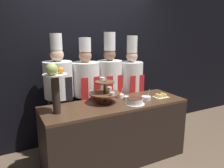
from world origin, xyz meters
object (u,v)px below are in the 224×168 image
Objects in this scene: chef_center_right at (110,86)px; chef_right at (131,85)px; fruit_pedestal at (55,81)px; cup_white at (126,98)px; cake_round at (135,101)px; serving_bowl_near at (146,98)px; chef_left at (59,92)px; cake_square_tray at (161,96)px; chef_center_left at (86,91)px; tiered_stand at (105,91)px; serving_bowl_far at (120,96)px.

chef_right is (0.41, 0.00, -0.03)m from chef_center_right.
fruit_pedestal reaches higher than cup_white.
cup_white is (1.03, 0.10, -0.37)m from fruit_pedestal.
cake_round is 3.22× the size of cup_white.
serving_bowl_near is 0.67m from chef_center_right.
chef_left is at bearing 151.74° from serving_bowl_near.
cake_square_tray is 1.14m from chef_center_left.
cup_white is 0.55m from cake_square_tray.
cup_white reaches higher than cake_square_tray.
cup_white is at bearing -28.63° from chef_left.
serving_bowl_near is at bearing -15.35° from tiered_stand.
fruit_pedestal is at bearing -107.44° from chef_left.
cup_white is at bearing -129.05° from chef_right.
tiered_stand is at bearing 169.83° from cake_square_tray.
cake_square_tray is at bearing -75.23° from chef_right.
chef_left reaches higher than chef_center_left.
chef_center_right is at bearing 29.34° from fruit_pedestal.
fruit_pedestal is 0.35× the size of chef_center_left.
serving_bowl_far reaches higher than cake_square_tray.
chef_left is (-1.39, 0.59, 0.09)m from cake_square_tray.
tiered_stand is 0.24× the size of chef_center_left.
fruit_pedestal is 1.56m from chef_right.
cake_round is at bearing -118.81° from chef_right.
chef_left reaches higher than serving_bowl_far.
chef_center_left is 0.41m from chef_center_right.
chef_center_left is (-0.44, 0.47, 0.05)m from cup_white.
cake_square_tray is at bearing -46.22° from chef_center_right.
fruit_pedestal is 0.88m from chef_center_left.
serving_bowl_far is (1.01, 0.25, -0.37)m from fruit_pedestal.
chef_center_left reaches higher than cake_round.
tiered_stand reaches higher than serving_bowl_far.
chef_left is 0.83m from chef_center_right.
cake_round is at bearing -160.66° from serving_bowl_near.
tiered_stand is at bearing -76.38° from chef_center_left.
cake_round is 0.27m from serving_bowl_near.
serving_bowl_far is at bearing 153.72° from cake_square_tray.
cake_round is 0.69m from chef_center_right.
serving_bowl_near is at bearing -45.22° from serving_bowl_far.
chef_center_left is at bearing 0.00° from chef_left.
tiered_stand is at bearing -158.83° from serving_bowl_far.
serving_bowl_far is at bearing 98.53° from cup_white.
chef_center_right is (0.30, 0.44, -0.06)m from tiered_stand.
chef_center_left is (-0.70, 0.60, 0.05)m from serving_bowl_near.
tiered_stand is 2.78× the size of serving_bowl_near.
cake_square_tray is at bearing 10.17° from cake_round.
tiered_stand is 0.75m from fruit_pedestal.
chef_center_left reaches higher than serving_bowl_near.
chef_right is (0.82, 0.00, -0.01)m from chef_center_left.
cake_square_tray is 0.28m from serving_bowl_near.
tiered_stand is 0.69m from chef_left.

